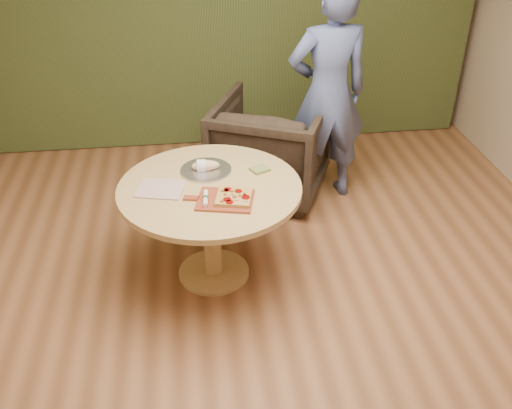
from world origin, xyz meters
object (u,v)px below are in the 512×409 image
Objects in this scene: flatbread_pizza at (234,197)px; person_standing at (328,94)px; cutlery_roll at (206,198)px; armchair at (271,143)px; pedestal_table at (211,204)px; pizza_paddle at (224,200)px; bread_roll at (204,166)px; serving_tray at (206,170)px.

person_standing is at bearing 54.19° from flatbread_pizza.
cutlery_roll is 0.21× the size of armchair.
pedestal_table is 0.26m from pizza_paddle.
pizza_paddle is 2.44× the size of bread_roll.
pizza_paddle is at bearing -75.94° from bread_roll.
flatbread_pizza is 0.44m from serving_tray.
pizza_paddle is at bearing 46.06° from person_standing.
person_standing is (1.03, 1.03, 0.33)m from pedestal_table.
pizza_paddle is at bearing 4.40° from cutlery_roll.
bread_roll is (-0.01, 0.00, 0.04)m from serving_tray.
person_standing reaches higher than pedestal_table.
bread_roll reaches higher than cutlery_roll.
cutlery_roll is at bearing 179.27° from flatbread_pizza.
person_standing reaches higher than serving_tray.
pizza_paddle is at bearing -77.13° from serving_tray.
armchair reaches higher than pizza_paddle.
bread_roll reaches higher than pedestal_table.
serving_tray is 0.19× the size of person_standing.
armchair is (0.60, 0.94, -0.28)m from serving_tray.
person_standing is (0.89, 1.23, 0.17)m from flatbread_pizza.
pedestal_table is 0.30m from flatbread_pizza.
pedestal_table is 4.69× the size of flatbread_pizza.
pizza_paddle is 0.25× the size of person_standing.
pedestal_table is at bearing 84.03° from cutlery_roll.
serving_tray reaches higher than pizza_paddle.
flatbread_pizza reaches higher than pedestal_table.
armchair is (0.59, 1.15, -0.14)m from pedestal_table.
pizza_paddle is 0.42m from serving_tray.
person_standing is at bearing 64.96° from pizza_paddle.
bread_roll is 0.20× the size of armchair.
pizza_paddle is 1.79× the size of flatbread_pizza.
pedestal_table is 0.65× the size of person_standing.
serving_tray is at bearing 111.12° from flatbread_pizza.
serving_tray is at bearing -0.00° from bread_roll.
cutlery_roll reaches higher than pizza_paddle.
cutlery_roll is at bearing -100.14° from pedestal_table.
cutlery_roll is at bearing 89.12° from armchair.
armchair is at bearing 57.37° from serving_tray.
serving_tray is (-0.16, 0.41, -0.02)m from flatbread_pizza.
armchair reaches higher than cutlery_roll.
flatbread_pizza is 0.28× the size of armchair.
pizza_paddle is at bearing 93.25° from armchair.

